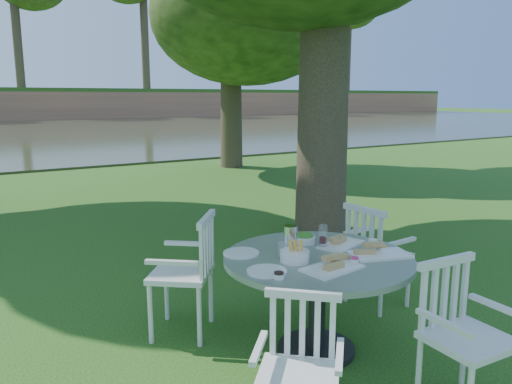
# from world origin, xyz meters

# --- Properties ---
(ground) EXTENTS (140.00, 140.00, 0.00)m
(ground) POSITION_xyz_m (0.00, 0.00, 0.00)
(ground) COLOR #153E0C
(ground) RESTS_ON ground
(table) EXTENTS (1.33, 1.33, 0.72)m
(table) POSITION_xyz_m (-0.55, -1.49, 0.57)
(table) COLOR black
(table) RESTS_ON ground
(chair_ne) EXTENTS (0.45, 0.48, 0.91)m
(chair_ne) POSITION_xyz_m (0.35, -1.12, 0.53)
(chair_ne) COLOR silver
(chair_ne) RESTS_ON ground
(chair_nw) EXTENTS (0.64, 0.65, 0.94)m
(chair_nw) POSITION_xyz_m (-1.17, -0.75, 0.55)
(chair_nw) COLOR silver
(chair_nw) RESTS_ON ground
(chair_sw) EXTENTS (0.56, 0.56, 0.81)m
(chair_sw) POSITION_xyz_m (-1.24, -2.18, 0.48)
(chair_sw) COLOR silver
(chair_sw) RESTS_ON ground
(chair_se) EXTENTS (0.48, 0.45, 0.89)m
(chair_se) POSITION_xyz_m (-0.27, -2.42, 0.52)
(chair_se) COLOR silver
(chair_se) RESTS_ON ground
(tableware) EXTENTS (1.22, 0.87, 0.20)m
(tableware) POSITION_xyz_m (-0.59, -1.45, 0.76)
(tableware) COLOR white
(tableware) RESTS_ON table
(river) EXTENTS (100.00, 28.00, 0.12)m
(river) POSITION_xyz_m (0.00, 23.00, 0.00)
(river) COLOR #2F331E
(river) RESTS_ON ground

